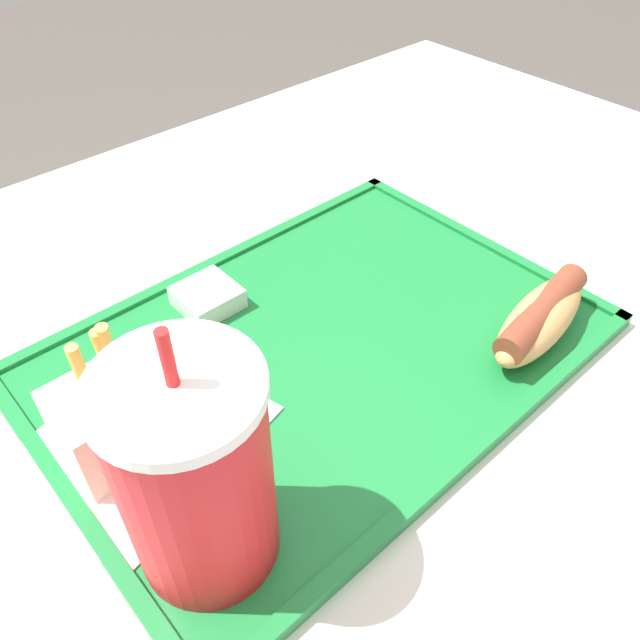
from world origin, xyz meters
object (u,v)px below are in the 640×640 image
at_px(fries_carton, 116,417).
at_px(sauce_cup_mayo, 207,296).
at_px(soda_cup, 195,475).
at_px(hot_dog_far, 540,318).

xyz_separation_m(fries_carton, sauce_cup_mayo, (-0.14, -0.09, -0.02)).
bearing_deg(soda_cup, sauce_cup_mayo, -124.05).
bearing_deg(hot_dog_far, fries_carton, -22.84).
relative_size(fries_carton, sauce_cup_mayo, 2.01).
bearing_deg(fries_carton, hot_dog_far, 157.16).
distance_m(soda_cup, sauce_cup_mayo, 0.25).
bearing_deg(sauce_cup_mayo, hot_dog_far, 129.75).
bearing_deg(hot_dog_far, sauce_cup_mayo, -50.25).
distance_m(soda_cup, fries_carton, 0.12).
xyz_separation_m(hot_dog_far, sauce_cup_mayo, (0.19, -0.23, -0.01)).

